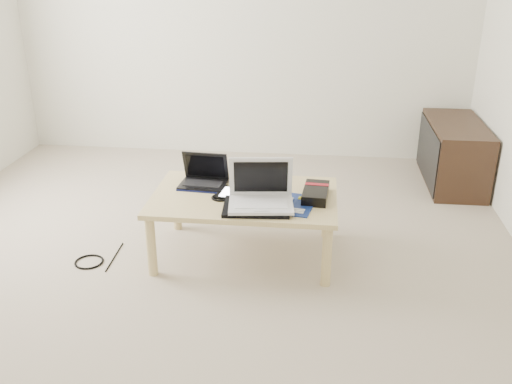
# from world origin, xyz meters

# --- Properties ---
(ground) EXTENTS (4.00, 4.00, 0.00)m
(ground) POSITION_xyz_m (0.00, 0.00, 0.00)
(ground) COLOR #B3A591
(ground) RESTS_ON ground
(coffee_table) EXTENTS (1.10, 0.70, 0.40)m
(coffee_table) POSITION_xyz_m (0.27, 0.09, 0.35)
(coffee_table) COLOR #D1BC7D
(coffee_table) RESTS_ON ground
(media_cabinet) EXTENTS (0.41, 0.90, 0.50)m
(media_cabinet) POSITION_xyz_m (1.77, 1.45, 0.25)
(media_cabinet) COLOR #392417
(media_cabinet) RESTS_ON ground
(book) EXTENTS (0.30, 0.26, 0.03)m
(book) POSITION_xyz_m (0.33, 0.29, 0.41)
(book) COLOR black
(book) RESTS_ON coffee_table
(netbook) EXTENTS (0.30, 0.23, 0.20)m
(netbook) POSITION_xyz_m (0.00, 0.22, 0.44)
(netbook) COLOR black
(netbook) RESTS_ON coffee_table
(tablet) EXTENTS (0.27, 0.22, 0.01)m
(tablet) POSITION_xyz_m (0.24, 0.09, 0.41)
(tablet) COLOR black
(tablet) RESTS_ON coffee_table
(remote) EXTENTS (0.09, 0.20, 0.02)m
(remote) POSITION_xyz_m (0.36, 0.10, 0.41)
(remote) COLOR #B4B5B9
(remote) RESTS_ON coffee_table
(neoprene_sleeve) EXTENTS (0.39, 0.30, 0.02)m
(neoprene_sleeve) POSITION_xyz_m (0.37, -0.10, 0.41)
(neoprene_sleeve) COLOR black
(neoprene_sleeve) RESTS_ON coffee_table
(white_laptop) EXTENTS (0.39, 0.30, 0.26)m
(white_laptop) POSITION_xyz_m (0.39, -0.07, 0.47)
(white_laptop) COLOR silver
(white_laptop) RESTS_ON neoprene_sleeve
(motherboard) EXTENTS (0.30, 0.35, 0.01)m
(motherboard) POSITION_xyz_m (0.57, -0.02, 0.40)
(motherboard) COLOR #0C1D50
(motherboard) RESTS_ON coffee_table
(gpu_box) EXTENTS (0.16, 0.29, 0.06)m
(gpu_box) POSITION_xyz_m (0.70, 0.10, 0.43)
(gpu_box) COLOR black
(gpu_box) RESTS_ON coffee_table
(cable_coil) EXTENTS (0.12, 0.12, 0.01)m
(cable_coil) POSITION_xyz_m (0.14, 0.02, 0.41)
(cable_coil) COLOR black
(cable_coil) RESTS_ON coffee_table
(floor_cable_coil) EXTENTS (0.23, 0.23, 0.01)m
(floor_cable_coil) POSITION_xyz_m (-0.65, -0.13, 0.01)
(floor_cable_coil) COLOR black
(floor_cable_coil) RESTS_ON ground
(floor_cable_trail) EXTENTS (0.02, 0.35, 0.01)m
(floor_cable_trail) POSITION_xyz_m (-0.52, -0.05, 0.00)
(floor_cable_trail) COLOR black
(floor_cable_trail) RESTS_ON ground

